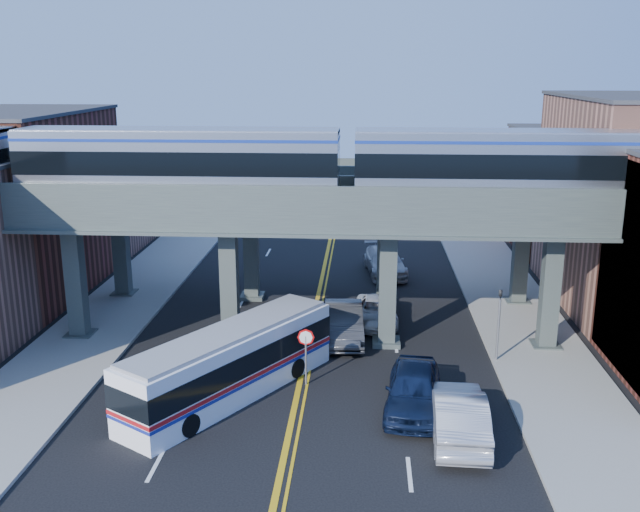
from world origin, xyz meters
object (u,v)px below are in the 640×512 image
object	(u,v)px
transit_train	(180,161)
stop_sign	(306,348)
car_parked_curb	(459,415)
car_lane_b	(344,322)
car_lane_c	(377,311)
traffic_signal	(499,317)
transit_bus	(231,364)
car_lane_a	(413,389)
car_lane_d	(385,262)

from	to	relation	value
transit_train	stop_sign	xyz separation A→B (m)	(6.54, -5.00, -7.54)
car_parked_curb	car_lane_b	bearing A→B (deg)	-62.18
stop_sign	car_lane_c	world-z (taller)	stop_sign
traffic_signal	car_lane_c	bearing A→B (deg)	138.14
transit_bus	car_lane_a	world-z (taller)	transit_bus
car_lane_b	car_lane_c	xyz separation A→B (m)	(1.74, 2.48, -0.23)
stop_sign	car_parked_curb	bearing A→B (deg)	-34.45
transit_train	car_lane_c	bearing A→B (deg)	17.42
stop_sign	traffic_signal	xyz separation A→B (m)	(8.90, 3.00, 0.54)
car_parked_curb	car_lane_a	bearing A→B (deg)	-50.68
transit_train	car_parked_curb	bearing A→B (deg)	-36.00
transit_bus	car_lane_d	world-z (taller)	transit_bus
stop_sign	car_lane_d	xyz separation A→B (m)	(3.92, 17.82, -0.90)
car_lane_a	traffic_signal	bearing A→B (deg)	56.62
car_lane_c	car_lane_a	bearing A→B (deg)	-82.02
car_parked_curb	car_lane_c	bearing A→B (deg)	-74.23
car_lane_a	car_lane_b	bearing A→B (deg)	118.40
car_lane_a	car_parked_curb	bearing A→B (deg)	-46.46
stop_sign	car_lane_d	size ratio (longest dim) A/B	0.44
car_lane_a	car_lane_d	xyz separation A→B (m)	(-0.69, 19.96, -0.07)
car_lane_b	stop_sign	bearing A→B (deg)	-108.30
transit_train	car_lane_d	xyz separation A→B (m)	(10.46, 12.82, -8.44)
transit_train	car_lane_a	bearing A→B (deg)	-32.66
transit_bus	traffic_signal	bearing A→B (deg)	-37.60
car_lane_d	car_parked_curb	size ratio (longest dim) A/B	1.05
transit_train	stop_sign	size ratio (longest dim) A/B	18.27
car_lane_b	car_parked_curb	size ratio (longest dim) A/B	0.98
stop_sign	car_lane_d	world-z (taller)	stop_sign
car_lane_d	transit_train	bearing A→B (deg)	-137.20
transit_bus	car_parked_curb	bearing A→B (deg)	-74.89
car_lane_a	car_lane_d	bearing A→B (deg)	98.47
traffic_signal	transit_bus	world-z (taller)	traffic_signal
car_lane_b	car_lane_d	size ratio (longest dim) A/B	0.94
car_lane_b	car_parked_curb	world-z (taller)	car_parked_curb
transit_train	car_parked_curb	world-z (taller)	transit_train
car_lane_c	car_lane_b	bearing A→B (deg)	-124.68
car_lane_a	car_parked_curb	distance (m)	2.65
traffic_signal	car_lane_c	distance (m)	7.76
transit_train	car_lane_b	distance (m)	11.63
car_lane_b	car_lane_a	bearing A→B (deg)	-71.37
traffic_signal	car_lane_b	size ratio (longest dim) A/B	0.74
transit_train	car_lane_c	distance (m)	13.39
car_lane_a	car_lane_d	distance (m)	19.97
transit_train	car_parked_curb	size ratio (longest dim) A/B	8.52
car_lane_d	traffic_signal	bearing A→B (deg)	-79.42
car_lane_a	car_lane_c	world-z (taller)	car_lane_a
stop_sign	car_lane_b	bearing A→B (deg)	74.97
traffic_signal	car_lane_a	bearing A→B (deg)	-129.88
car_lane_a	car_lane_d	size ratio (longest dim) A/B	0.92
car_lane_b	car_lane_c	distance (m)	3.04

